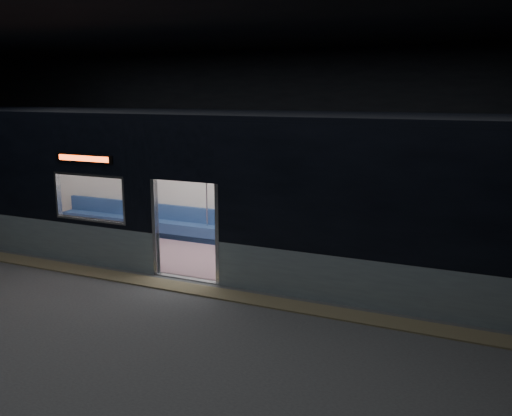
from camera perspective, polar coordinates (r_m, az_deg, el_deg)
The scene contains 7 objects.
station_floor at distance 10.54m, azimuth -10.24°, elevation -9.14°, with size 24.00×14.00×0.01m, color #47494C.
station_envelope at distance 9.83m, azimuth -11.05°, elevation 11.21°, with size 24.00×14.00×5.00m.
tactile_strip at distance 10.96m, azimuth -8.62°, elevation -8.13°, with size 22.80×0.50×0.03m, color #8C7F59.
metro_car at distance 12.16m, azimuth -3.85°, elevation 2.94°, with size 18.00×3.04×3.35m.
passenger at distance 12.01m, azimuth 19.20°, elevation -2.73°, with size 0.44×0.76×1.48m.
handbag at distance 11.81m, azimuth 18.81°, elevation -3.66°, with size 0.30×0.26×0.15m, color black.
transit_map at distance 12.23m, azimuth 16.78°, elevation 0.85°, with size 1.08×0.03×0.70m, color white.
Camera 1 is at (5.62, -8.07, 3.79)m, focal length 38.00 mm.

